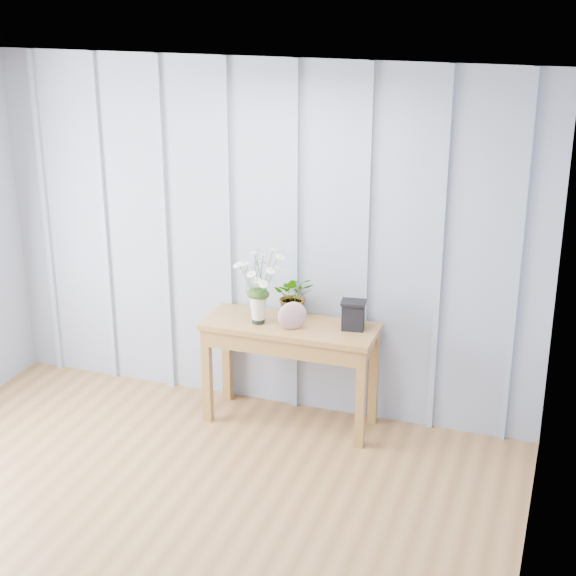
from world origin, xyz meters
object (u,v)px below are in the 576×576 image
at_px(sideboard, 290,339).
at_px(felt_disc_vessel, 292,316).
at_px(daisy_vase, 258,276).
at_px(carved_box, 353,315).

distance_m(sideboard, felt_disc_vessel, 0.23).
bearing_deg(sideboard, daisy_vase, -166.69).
xyz_separation_m(sideboard, felt_disc_vessel, (0.04, -0.09, 0.21)).
xyz_separation_m(daisy_vase, carved_box, (0.64, 0.10, -0.24)).
xyz_separation_m(daisy_vase, felt_disc_vessel, (0.26, -0.03, -0.24)).
bearing_deg(sideboard, felt_disc_vessel, -63.17).
distance_m(sideboard, daisy_vase, 0.51).
height_order(sideboard, felt_disc_vessel, felt_disc_vessel).
bearing_deg(sideboard, carved_box, 7.08).
distance_m(daisy_vase, carved_box, 0.69).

